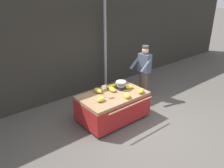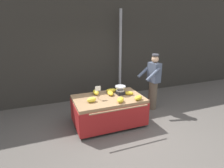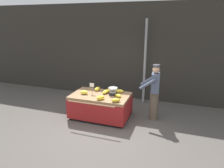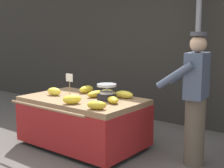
{
  "view_description": "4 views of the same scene",
  "coord_description": "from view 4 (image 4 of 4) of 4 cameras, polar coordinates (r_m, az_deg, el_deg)",
  "views": [
    {
      "loc": [
        -3.86,
        -3.45,
        3.49
      ],
      "look_at": [
        -0.27,
        0.94,
        0.98
      ],
      "focal_mm": 37.39,
      "sensor_mm": 36.0,
      "label": 1
    },
    {
      "loc": [
        -1.94,
        -3.49,
        2.59
      ],
      "look_at": [
        -0.22,
        0.9,
        1.07
      ],
      "focal_mm": 30.84,
      "sensor_mm": 36.0,
      "label": 2
    },
    {
      "loc": [
        1.88,
        -4.61,
        2.9
      ],
      "look_at": [
        0.04,
        0.79,
        1.13
      ],
      "focal_mm": 32.48,
      "sensor_mm": 36.0,
      "label": 3
    },
    {
      "loc": [
        2.86,
        -2.58,
        1.7
      ],
      "look_at": [
        0.13,
        0.9,
        0.99
      ],
      "focal_mm": 51.3,
      "sensor_mm": 36.0,
      "label": 4
    }
  ],
  "objects": [
    {
      "name": "street_pole",
      "position": [
        5.5,
        14.99,
        6.73
      ],
      "size": [
        0.09,
        0.09,
        3.01
      ],
      "primitive_type": "cylinder",
      "color": "gray",
      "rests_on": "ground"
    },
    {
      "name": "banana_bunch_6",
      "position": [
        4.37,
        -7.15,
        -2.74
      ],
      "size": [
        0.27,
        0.29,
        0.13
      ],
      "primitive_type": "ellipsoid",
      "rotation": [
        0.0,
        0.0,
        2.47
      ],
      "color": "yellow",
      "rests_on": "banana_cart"
    },
    {
      "name": "banana_cart",
      "position": [
        4.81,
        -5.19,
        -4.8
      ],
      "size": [
        1.8,
        1.3,
        0.75
      ],
      "color": "#93704C",
      "rests_on": "ground"
    },
    {
      "name": "weighing_scale",
      "position": [
        4.58,
        -0.95,
        -1.43
      ],
      "size": [
        0.28,
        0.28,
        0.23
      ],
      "color": "black",
      "rests_on": "banana_cart"
    },
    {
      "name": "banana_bunch_4",
      "position": [
        4.38,
        0.15,
        -2.85
      ],
      "size": [
        0.28,
        0.26,
        0.09
      ],
      "primitive_type": "ellipsoid",
      "rotation": [
        0.0,
        0.0,
        0.95
      ],
      "color": "gold",
      "rests_on": "banana_cart"
    },
    {
      "name": "banana_bunch_2",
      "position": [
        4.73,
        2.17,
        -1.88
      ],
      "size": [
        0.3,
        0.17,
        0.11
      ],
      "primitive_type": "ellipsoid",
      "rotation": [
        0.0,
        0.0,
        1.72
      ],
      "color": "yellow",
      "rests_on": "banana_cart"
    },
    {
      "name": "vendor_person",
      "position": [
        4.2,
        14.55,
        -2.56
      ],
      "size": [
        0.61,
        0.56,
        1.71
      ],
      "color": "brown",
      "rests_on": "ground"
    },
    {
      "name": "price_sign",
      "position": [
        4.92,
        -7.61,
        0.76
      ],
      "size": [
        0.14,
        0.01,
        0.34
      ],
      "color": "#997A51",
      "rests_on": "banana_cart"
    },
    {
      "name": "banana_bunch_0",
      "position": [
        5.01,
        -10.28,
        -1.32
      ],
      "size": [
        0.26,
        0.17,
        0.12
      ],
      "primitive_type": "ellipsoid",
      "rotation": [
        0.0,
        0.0,
        1.74
      ],
      "color": "yellow",
      "rests_on": "banana_cart"
    },
    {
      "name": "banana_bunch_5",
      "position": [
        4.8,
        -2.9,
        -1.77
      ],
      "size": [
        0.2,
        0.32,
        0.1
      ],
      "primitive_type": "ellipsoid",
      "rotation": [
        0.0,
        0.0,
        2.96
      ],
      "color": "gold",
      "rests_on": "banana_cart"
    },
    {
      "name": "banana_bunch_1",
      "position": [
        5.16,
        -4.59,
        -0.94
      ],
      "size": [
        0.14,
        0.29,
        0.12
      ],
      "primitive_type": "ellipsoid",
      "rotation": [
        0.0,
        0.0,
        0.01
      ],
      "color": "yellow",
      "rests_on": "banana_cart"
    },
    {
      "name": "back_wall",
      "position": [
        6.16,
        10.54,
        9.73
      ],
      "size": [
        16.0,
        0.24,
        3.57
      ],
      "primitive_type": "cube",
      "color": "#2D2B26",
      "rests_on": "ground"
    },
    {
      "name": "banana_bunch_7",
      "position": [
        4.87,
        -0.71,
        -1.57
      ],
      "size": [
        0.32,
        0.2,
        0.11
      ],
      "primitive_type": "ellipsoid",
      "rotation": [
        0.0,
        0.0,
        1.38
      ],
      "color": "gold",
      "rests_on": "banana_cart"
    },
    {
      "name": "banana_bunch_3",
      "position": [
        4.04,
        -2.74,
        -3.77
      ],
      "size": [
        0.29,
        0.24,
        0.11
      ],
      "primitive_type": "ellipsoid",
      "rotation": [
        0.0,
        0.0,
        2.04
      ],
      "color": "gold",
      "rests_on": "banana_cart"
    }
  ]
}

